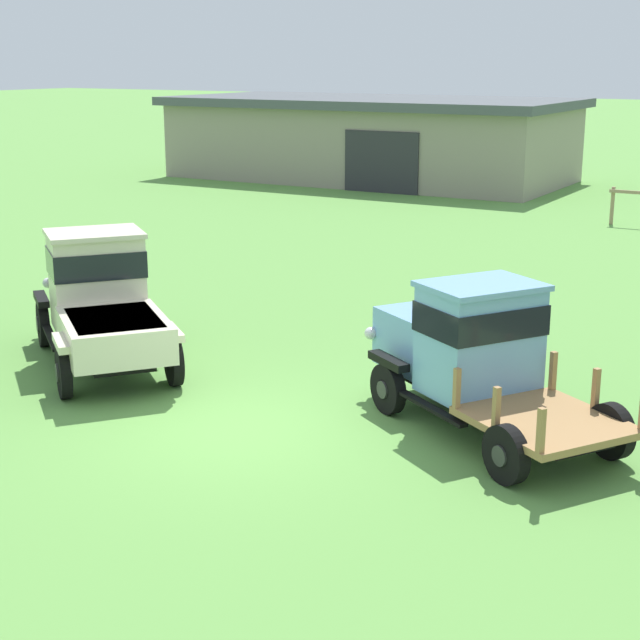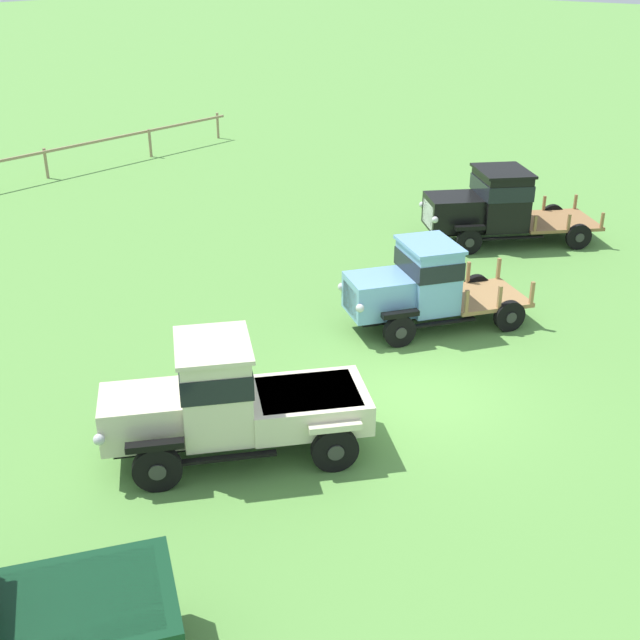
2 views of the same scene
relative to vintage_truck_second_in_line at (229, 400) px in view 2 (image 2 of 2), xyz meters
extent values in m
plane|color=#5B9342|center=(4.01, -1.45, -1.13)|extent=(240.00, 240.00, 0.00)
cylinder|color=#997F60|center=(8.44, 19.33, -0.53)|extent=(0.12, 0.12, 1.20)
cylinder|color=#997F60|center=(13.36, 19.02, -0.53)|extent=(0.12, 0.12, 1.20)
cylinder|color=#997F60|center=(17.81, 19.51, -0.53)|extent=(0.12, 0.12, 1.20)
cube|color=#997F60|center=(10.91, 19.21, -0.05)|extent=(13.99, 0.08, 0.10)
cylinder|color=black|center=(-3.81, -1.62, -0.74)|extent=(0.76, 0.59, 0.78)
cylinder|color=#2D2D2D|center=(-3.75, -1.53, -0.74)|extent=(0.25, 0.17, 0.27)
cube|color=#0F381E|center=(-4.61, -2.24, -0.22)|extent=(2.87, 2.71, 0.74)
cube|color=black|center=(-4.61, -2.24, 0.12)|extent=(2.42, 2.29, 0.06)
cube|color=#0F381E|center=(-3.81, -1.62, -0.29)|extent=(0.83, 0.63, 0.12)
cylinder|color=black|center=(-1.58, 0.15, -0.70)|extent=(0.77, 0.66, 0.85)
cylinder|color=#2D2D2D|center=(-1.64, 0.07, -0.70)|extent=(0.25, 0.21, 0.30)
cylinder|color=black|center=(-0.49, 1.51, -0.70)|extent=(0.77, 0.66, 0.85)
cylinder|color=#2D2D2D|center=(-0.42, 1.59, -0.70)|extent=(0.25, 0.21, 0.30)
cylinder|color=black|center=(0.81, -1.77, -0.70)|extent=(0.77, 0.66, 0.85)
cylinder|color=#2D2D2D|center=(0.75, -1.85, -0.70)|extent=(0.25, 0.21, 0.30)
cylinder|color=black|center=(1.90, -0.41, -0.70)|extent=(0.77, 0.66, 0.85)
cylinder|color=#2D2D2D|center=(1.97, -0.33, -0.70)|extent=(0.25, 0.21, 0.30)
cube|color=black|center=(0.09, -0.07, -0.62)|extent=(4.00, 3.47, 0.12)
cube|color=beige|center=(-1.20, 0.96, -0.16)|extent=(1.87, 1.84, 0.81)
cube|color=silver|center=(-1.73, 1.39, -0.20)|extent=(0.65, 0.79, 0.61)
sphere|color=silver|center=(-2.15, 0.88, -0.14)|extent=(0.20, 0.20, 0.20)
sphere|color=silver|center=(-1.33, 1.90, -0.14)|extent=(0.20, 0.20, 0.20)
cube|color=black|center=(-1.58, 0.15, -0.23)|extent=(0.89, 0.77, 0.12)
cube|color=black|center=(-0.49, 1.51, -0.23)|extent=(0.89, 0.77, 0.12)
cube|color=beige|center=(-0.18, 0.15, 0.25)|extent=(1.88, 1.94, 1.63)
cube|color=black|center=(-0.18, 0.15, 0.62)|extent=(1.94, 1.99, 0.46)
cube|color=beige|center=(-0.18, 0.15, 1.11)|extent=(2.02, 2.06, 0.08)
cube|color=black|center=(-0.62, -0.59, -0.64)|extent=(1.38, 1.14, 0.05)
cube|color=black|center=(0.44, 0.74, -0.64)|extent=(1.38, 1.14, 0.05)
cube|color=beige|center=(1.11, -0.89, -0.27)|extent=(2.66, 2.58, 0.58)
cube|color=black|center=(1.11, -0.89, -0.01)|extent=(2.25, 2.18, 0.06)
cube|color=beige|center=(0.81, -1.77, -0.23)|extent=(0.85, 0.74, 0.12)
cube|color=beige|center=(1.90, -0.41, -0.23)|extent=(0.85, 0.74, 0.12)
cylinder|color=black|center=(5.50, 0.17, -0.74)|extent=(0.74, 0.56, 0.77)
cylinder|color=#2D2D2D|center=(5.44, 0.08, -0.74)|extent=(0.24, 0.17, 0.27)
cylinder|color=black|center=(6.43, 1.63, -0.74)|extent=(0.74, 0.56, 0.77)
cylinder|color=#2D2D2D|center=(6.48, 1.72, -0.74)|extent=(0.24, 0.17, 0.27)
cylinder|color=black|center=(7.89, -1.35, -0.74)|extent=(0.74, 0.56, 0.77)
cylinder|color=#2D2D2D|center=(7.83, -1.44, -0.74)|extent=(0.24, 0.17, 0.27)
cylinder|color=black|center=(8.82, 0.11, -0.74)|extent=(0.74, 0.56, 0.77)
cylinder|color=#2D2D2D|center=(8.87, 0.20, -0.74)|extent=(0.24, 0.17, 0.27)
cube|color=black|center=(7.05, 0.21, -0.66)|extent=(3.95, 2.99, 0.12)
cube|color=#70A3D1|center=(5.78, 1.01, -0.16)|extent=(1.85, 1.78, 0.89)
cube|color=silver|center=(5.21, 1.38, -0.20)|extent=(0.56, 0.84, 0.67)
sphere|color=silver|center=(4.85, 0.84, -0.14)|extent=(0.20, 0.20, 0.20)
sphere|color=silver|center=(5.55, 1.93, -0.14)|extent=(0.20, 0.20, 0.20)
cube|color=black|center=(5.50, 0.17, -0.31)|extent=(0.85, 0.64, 0.12)
cube|color=black|center=(6.43, 1.63, -0.31)|extent=(0.85, 0.64, 0.12)
cube|color=#70A3D1|center=(6.84, 0.34, 0.16)|extent=(1.74, 1.87, 1.52)
cube|color=black|center=(6.84, 0.34, 0.50)|extent=(1.80, 1.93, 0.43)
cube|color=#70A3D1|center=(6.84, 0.34, 0.96)|extent=(1.87, 1.99, 0.08)
cube|color=black|center=(6.48, -0.43, -0.68)|extent=(1.36, 0.94, 0.05)
cube|color=black|center=(7.39, 1.00, -0.68)|extent=(1.36, 0.94, 0.05)
cube|color=#9E7547|center=(8.11, -0.47, -0.55)|extent=(2.55, 2.49, 0.10)
cube|color=#9E7547|center=(6.94, -0.70, -0.23)|extent=(0.11, 0.11, 0.56)
cube|color=#9E7547|center=(7.83, 0.69, -0.23)|extent=(0.11, 0.11, 0.56)
cube|color=#9E7547|center=(7.67, -1.16, -0.23)|extent=(0.11, 0.11, 0.56)
cube|color=#9E7547|center=(8.55, 0.23, -0.23)|extent=(0.11, 0.11, 0.56)
cube|color=#9E7547|center=(8.40, -1.62, -0.23)|extent=(0.11, 0.11, 0.56)
cube|color=#9E7547|center=(9.28, -0.23, -0.23)|extent=(0.11, 0.11, 0.56)
cylinder|color=black|center=(11.81, 2.12, -0.74)|extent=(0.69, 0.64, 0.78)
cylinder|color=#2D2D2D|center=(11.75, 2.05, -0.74)|extent=(0.22, 0.21, 0.27)
cylinder|color=black|center=(13.17, 3.64, -0.74)|extent=(0.69, 0.64, 0.78)
cylinder|color=#2D2D2D|center=(13.24, 3.71, -0.74)|extent=(0.22, 0.21, 0.27)
cylinder|color=black|center=(14.38, -0.18, -0.74)|extent=(0.69, 0.64, 0.78)
cylinder|color=#2D2D2D|center=(14.32, -0.24, -0.74)|extent=(0.22, 0.21, 0.27)
cylinder|color=black|center=(15.74, 1.34, -0.74)|extent=(0.69, 0.64, 0.78)
cylinder|color=#2D2D2D|center=(15.80, 1.41, -0.74)|extent=(0.22, 0.21, 0.27)
cube|color=black|center=(13.70, 1.80, -0.66)|extent=(4.38, 4.09, 0.12)
cube|color=black|center=(12.32, 3.04, -0.11)|extent=(2.13, 2.12, 0.98)
cube|color=silver|center=(11.75, 3.55, -0.16)|extent=(0.79, 0.88, 0.73)
sphere|color=silver|center=(11.23, 2.98, -0.08)|extent=(0.20, 0.20, 0.20)
sphere|color=silver|center=(12.25, 4.12, -0.08)|extent=(0.20, 0.20, 0.20)
cube|color=black|center=(11.81, 2.12, -0.29)|extent=(0.81, 0.75, 0.12)
cube|color=black|center=(13.17, 3.64, -0.29)|extent=(0.81, 0.75, 0.12)
cube|color=black|center=(13.41, 2.06, 0.24)|extent=(2.21, 2.25, 1.67)
cube|color=black|center=(13.41, 2.06, 0.61)|extent=(2.28, 2.31, 0.47)
cube|color=black|center=(13.41, 2.06, 1.11)|extent=(2.37, 2.40, 0.08)
cube|color=black|center=(12.85, 1.22, -0.68)|extent=(1.51, 1.37, 0.05)
cube|color=black|center=(14.18, 2.71, -0.68)|extent=(1.51, 1.37, 0.05)
cube|color=olive|center=(14.80, 0.82, -0.55)|extent=(3.12, 3.09, 0.10)
cube|color=olive|center=(13.36, 0.80, -0.26)|extent=(0.11, 0.11, 0.47)
cube|color=olive|center=(14.66, 2.25, -0.26)|extent=(0.11, 0.11, 0.47)
cube|color=olive|center=(14.15, 0.10, -0.26)|extent=(0.11, 0.11, 0.47)
cube|color=olive|center=(15.45, 1.54, -0.26)|extent=(0.11, 0.11, 0.47)
cube|color=olive|center=(14.94, -0.61, -0.26)|extent=(0.11, 0.11, 0.47)
cube|color=olive|center=(16.24, 0.84, -0.26)|extent=(0.11, 0.11, 0.47)
camera|label=1|loc=(11.59, -12.34, 4.05)|focal=55.00mm
camera|label=2|loc=(-8.28, -9.19, 7.34)|focal=45.00mm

